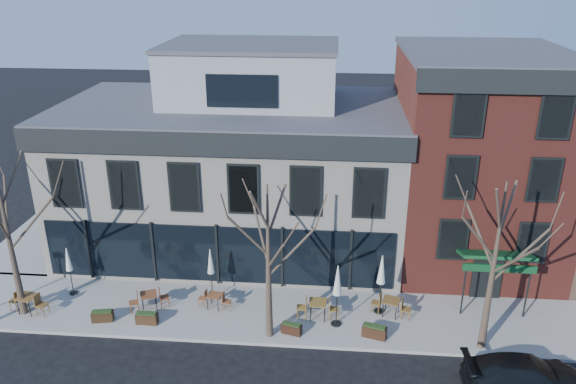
{
  "coord_description": "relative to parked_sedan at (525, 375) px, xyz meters",
  "views": [
    {
      "loc": [
        5.53,
        -23.97,
        15.16
      ],
      "look_at": [
        3.31,
        2.0,
        4.48
      ],
      "focal_mm": 35.0,
      "sensor_mm": 36.0,
      "label": 1
    }
  ],
  "objects": [
    {
      "name": "parked_sedan",
      "position": [
        0.0,
        0.0,
        0.0
      ],
      "size": [
        4.75,
        2.1,
        1.36
      ],
      "primitive_type": "imported",
      "rotation": [
        0.0,
        0.0,
        1.61
      ],
      "color": "black",
      "rests_on": "ground"
    },
    {
      "name": "corner_building",
      "position": [
        -12.97,
        11.32,
        4.04
      ],
      "size": [
        18.39,
        10.39,
        11.1
      ],
      "color": "silver",
      "rests_on": "ground"
    },
    {
      "name": "tree_corner",
      "position": [
        -21.53,
        3.04,
        3.57
      ],
      "size": [
        3.93,
        3.98,
        7.92
      ],
      "color": "#382B21",
      "rests_on": "sidewalk_front"
    },
    {
      "name": "planter_2",
      "position": [
        -9.09,
        2.56,
        -0.28
      ],
      "size": [
        0.95,
        0.58,
        0.49
      ],
      "color": "black",
      "rests_on": "sidewalk_front"
    },
    {
      "name": "cafe_set_4",
      "position": [
        -8.0,
        3.81,
        0.0
      ],
      "size": [
        1.96,
        0.79,
        1.03
      ],
      "color": "brown",
      "rests_on": "sidewalk_front"
    },
    {
      "name": "ground",
      "position": [
        -13.04,
        6.25,
        -0.68
      ],
      "size": [
        120.0,
        120.0,
        0.0
      ],
      "primitive_type": "plane",
      "color": "black",
      "rests_on": "ground"
    },
    {
      "name": "umbrella_4",
      "position": [
        -5.19,
        4.52,
        1.55
      ],
      "size": [
        0.47,
        0.47,
        2.95
      ],
      "color": "black",
      "rests_on": "sidewalk_front"
    },
    {
      "name": "cafe_set_2",
      "position": [
        -15.85,
        3.86,
        -0.03
      ],
      "size": [
        1.89,
        1.16,
        0.98
      ],
      "color": "brown",
      "rests_on": "sidewalk_front"
    },
    {
      "name": "cafe_set_5",
      "position": [
        -4.68,
        4.32,
        -0.02
      ],
      "size": [
        1.91,
        1.0,
        0.98
      ],
      "color": "brown",
      "rests_on": "sidewalk_front"
    },
    {
      "name": "tree_mid",
      "position": [
        -10.03,
        2.34,
        3.11
      ],
      "size": [
        3.5,
        3.55,
        7.04
      ],
      "color": "#382B21",
      "rests_on": "sidewalk_front"
    },
    {
      "name": "red_brick_building",
      "position": [
        -0.04,
        11.23,
        4.96
      ],
      "size": [
        8.2,
        11.78,
        11.18
      ],
      "color": "maroon",
      "rests_on": "ground"
    },
    {
      "name": "planter_3",
      "position": [
        -5.51,
        2.6,
        -0.24
      ],
      "size": [
        1.11,
        0.69,
        0.58
      ],
      "color": "black",
      "rests_on": "sidewalk_front"
    },
    {
      "name": "tree_right",
      "position": [
        -1.03,
        2.34,
        3.34
      ],
      "size": [
        3.72,
        3.77,
        7.48
      ],
      "color": "#382B21",
      "rests_on": "sidewalk_front"
    },
    {
      "name": "umbrella_2",
      "position": [
        -13.12,
        5.02,
        1.33
      ],
      "size": [
        0.42,
        0.42,
        2.64
      ],
      "color": "black",
      "rests_on": "sidewalk_front"
    },
    {
      "name": "sidewalk_side",
      "position": [
        -24.29,
        12.25,
        -0.6
      ],
      "size": [
        4.5,
        12.0,
        0.15
      ],
      "primitive_type": "cube",
      "color": "gray",
      "rests_on": "ground"
    },
    {
      "name": "umbrella_0",
      "position": [
        -19.98,
        4.81,
        1.24
      ],
      "size": [
        0.4,
        0.4,
        2.5
      ],
      "color": "black",
      "rests_on": "sidewalk_front"
    },
    {
      "name": "cafe_set_3",
      "position": [
        -12.84,
        4.21,
        -0.09
      ],
      "size": [
        1.65,
        0.74,
        0.85
      ],
      "color": "brown",
      "rests_on": "sidewalk_front"
    },
    {
      "name": "cafe_set_0",
      "position": [
        -21.32,
        3.13,
        -0.0
      ],
      "size": [
        2.0,
        0.9,
        1.03
      ],
      "color": "brown",
      "rests_on": "sidewalk_front"
    },
    {
      "name": "umbrella_3",
      "position": [
        -7.16,
        3.37,
        1.59
      ],
      "size": [
        0.48,
        0.48,
        3.0
      ],
      "color": "black",
      "rests_on": "sidewalk_front"
    },
    {
      "name": "sidewalk_front",
      "position": [
        -9.79,
        4.1,
        -0.6
      ],
      "size": [
        33.5,
        4.7,
        0.15
      ],
      "primitive_type": "cube",
      "color": "gray",
      "rests_on": "ground"
    },
    {
      "name": "planter_0",
      "position": [
        -17.67,
        2.75,
        -0.27
      ],
      "size": [
        1.0,
        0.55,
        0.53
      ],
      "color": "black",
      "rests_on": "sidewalk_front"
    },
    {
      "name": "planter_1",
      "position": [
        -15.61,
        2.75,
        -0.26
      ],
      "size": [
        0.97,
        0.4,
        0.54
      ],
      "color": "#331F11",
      "rests_on": "sidewalk_front"
    }
  ]
}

